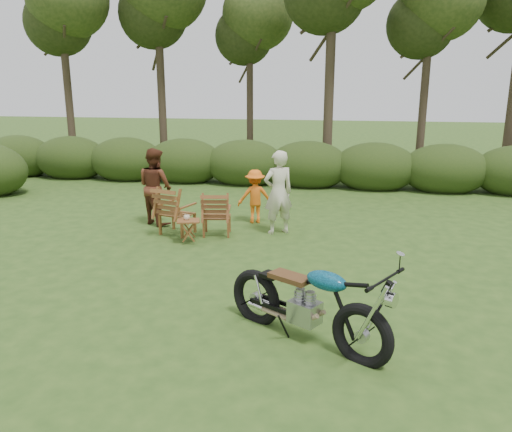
% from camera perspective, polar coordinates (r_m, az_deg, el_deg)
% --- Properties ---
extents(ground, '(80.00, 80.00, 0.00)m').
position_cam_1_polar(ground, '(7.07, -0.99, -10.49)').
color(ground, '#284617').
rests_on(ground, ground).
extents(tree_line, '(22.52, 11.62, 8.14)m').
position_cam_1_polar(tree_line, '(16.04, 8.44, 17.37)').
color(tree_line, '#382C1E').
rests_on(tree_line, ground).
extents(motorcycle, '(2.32, 1.83, 1.26)m').
position_cam_1_polar(motorcycle, '(6.32, 5.51, -13.78)').
color(motorcycle, '#0C76A0').
rests_on(motorcycle, ground).
extents(lawn_chair_right, '(0.73, 0.73, 0.92)m').
position_cam_1_polar(lawn_chair_right, '(10.43, -4.47, -2.14)').
color(lawn_chair_right, brown).
rests_on(lawn_chair_right, ground).
extents(lawn_chair_left, '(0.86, 0.86, 1.01)m').
position_cam_1_polar(lawn_chair_left, '(10.60, -8.90, -2.00)').
color(lawn_chair_left, brown).
rests_on(lawn_chair_left, ground).
extents(side_table, '(0.54, 0.49, 0.46)m').
position_cam_1_polar(side_table, '(9.89, -7.70, -1.76)').
color(side_table, brown).
rests_on(side_table, ground).
extents(cup, '(0.15, 0.15, 0.09)m').
position_cam_1_polar(cup, '(9.85, -7.93, -0.16)').
color(cup, '#EEE0C4').
rests_on(cup, side_table).
extents(adult_a, '(0.76, 0.69, 1.74)m').
position_cam_1_polar(adult_a, '(10.52, 2.51, -1.95)').
color(adult_a, beige).
rests_on(adult_a, ground).
extents(adult_b, '(1.04, 0.98, 1.70)m').
position_cam_1_polar(adult_b, '(11.47, -11.22, -0.83)').
color(adult_b, '#572918').
rests_on(adult_b, ground).
extents(child, '(0.88, 0.68, 1.21)m').
position_cam_1_polar(child, '(11.33, -0.12, -0.72)').
color(child, orange).
rests_on(child, ground).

